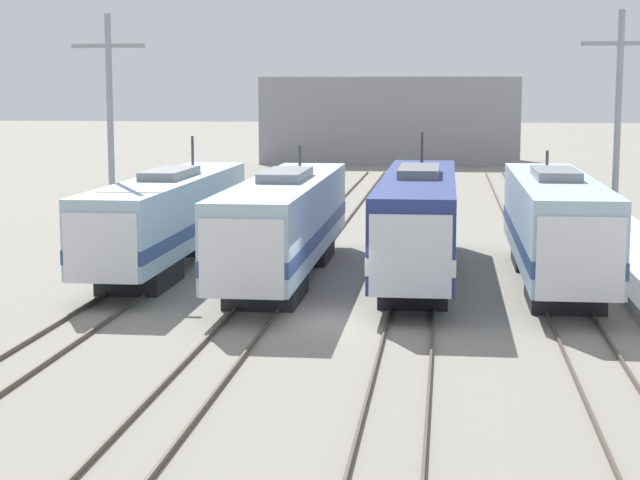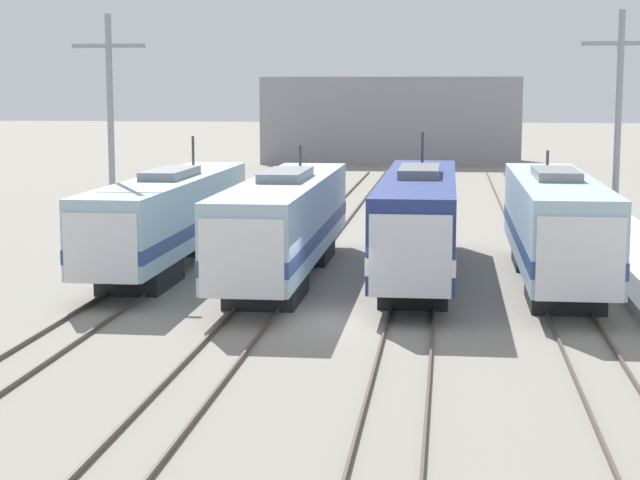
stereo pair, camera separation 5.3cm
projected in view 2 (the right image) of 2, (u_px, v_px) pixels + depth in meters
name	position (u px, v px, depth m)	size (l,w,h in m)	color
ground_plane	(330.00, 321.00, 33.92)	(400.00, 400.00, 0.00)	gray
rail_pair_far_left	(97.00, 313.00, 34.82)	(1.51, 120.00, 0.15)	#4C4238
rail_pair_center_left	(251.00, 317.00, 34.21)	(1.51, 120.00, 0.15)	#4C4238
rail_pair_center_right	(410.00, 321.00, 33.60)	(1.51, 120.00, 0.15)	#4C4238
rail_pair_far_right	(575.00, 325.00, 33.00)	(1.51, 120.00, 0.15)	#4C4238
locomotive_far_left	(168.00, 218.00, 43.33)	(2.77, 18.11, 5.23)	#232326
locomotive_center_left	(284.00, 224.00, 40.85)	(2.91, 18.09, 4.96)	#232326
locomotive_center_right	(418.00, 223.00, 40.90)	(2.80, 18.06, 5.50)	black
locomotive_far_right	(556.00, 227.00, 39.59)	(2.91, 16.46, 4.83)	#232326
catenary_tower_left	(111.00, 136.00, 41.81)	(2.88, 0.25, 10.17)	gray
catenary_tower_right	(617.00, 138.00, 39.50)	(2.88, 0.25, 10.17)	gray
depot_building	(392.00, 120.00, 106.43)	(24.88, 10.73, 8.39)	gray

